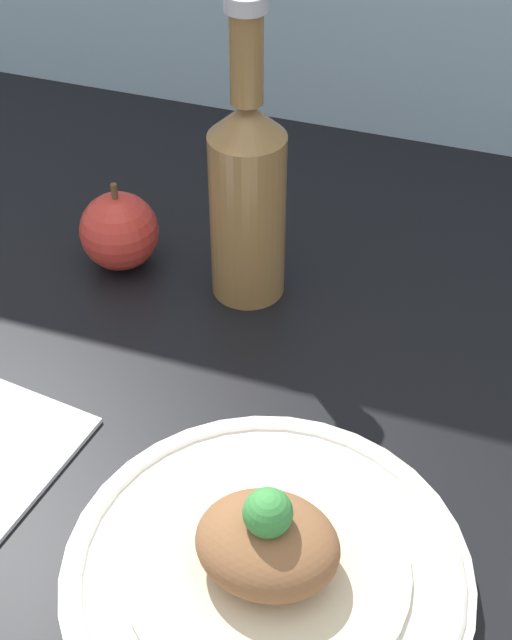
# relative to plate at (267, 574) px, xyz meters

# --- Properties ---
(ground_plane) EXTENTS (1.80, 1.10, 0.04)m
(ground_plane) POSITION_rel_plate_xyz_m (-0.03, 0.06, -0.03)
(ground_plane) COLOR black
(plate) EXTENTS (0.26, 0.26, 0.02)m
(plate) POSITION_rel_plate_xyz_m (0.00, 0.00, 0.00)
(plate) COLOR silver
(plate) RESTS_ON ground_plane
(plated_food) EXTENTS (0.18, 0.18, 0.07)m
(plated_food) POSITION_rel_plate_xyz_m (-0.00, 0.00, 0.03)
(plated_food) COLOR beige
(plated_food) RESTS_ON plate
(cider_bottle) EXTENTS (0.06, 0.06, 0.26)m
(cider_bottle) POSITION_rel_plate_xyz_m (-0.11, 0.28, 0.09)
(cider_bottle) COLOR olive
(cider_bottle) RESTS_ON ground_plane
(apple) EXTENTS (0.07, 0.07, 0.08)m
(apple) POSITION_rel_plate_xyz_m (-0.23, 0.27, 0.02)
(apple) COLOR red
(apple) RESTS_ON ground_plane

